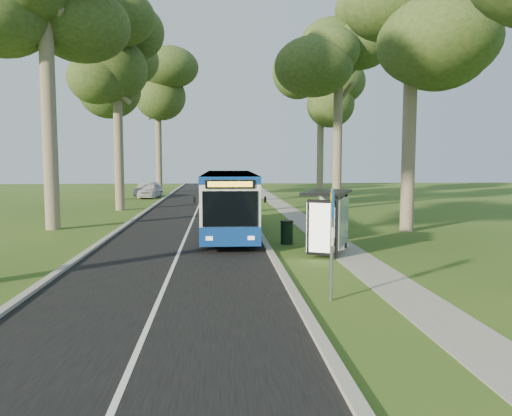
{
  "coord_description": "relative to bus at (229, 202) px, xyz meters",
  "views": [
    {
      "loc": [
        -1.98,
        -18.3,
        3.55
      ],
      "look_at": [
        -0.42,
        2.13,
        1.6
      ],
      "focal_mm": 35.0,
      "sensor_mm": 36.0,
      "label": 1
    }
  ],
  "objects": [
    {
      "name": "ground",
      "position": [
        1.44,
        -5.79,
        -1.53
      ],
      "size": [
        120.0,
        120.0,
        0.0
      ],
      "primitive_type": "plane",
      "color": "#325019",
      "rests_on": "ground"
    },
    {
      "name": "road",
      "position": [
        -2.06,
        4.21,
        -1.52
      ],
      "size": [
        7.0,
        100.0,
        0.02
      ],
      "primitive_type": "cube",
      "color": "black",
      "rests_on": "ground"
    },
    {
      "name": "kerb_east",
      "position": [
        1.44,
        4.21,
        -1.47
      ],
      "size": [
        0.25,
        100.0,
        0.12
      ],
      "primitive_type": "cube",
      "color": "#9E9B93",
      "rests_on": "ground"
    },
    {
      "name": "kerb_west",
      "position": [
        -5.56,
        4.21,
        -1.47
      ],
      "size": [
        0.25,
        100.0,
        0.12
      ],
      "primitive_type": "cube",
      "color": "#9E9B93",
      "rests_on": "ground"
    },
    {
      "name": "centre_line",
      "position": [
        -2.06,
        4.21,
        -1.51
      ],
      "size": [
        0.12,
        100.0,
        0.0
      ],
      "primitive_type": "cube",
      "color": "white",
      "rests_on": "road"
    },
    {
      "name": "footpath",
      "position": [
        4.44,
        4.21,
        -1.52
      ],
      "size": [
        1.5,
        100.0,
        0.02
      ],
      "primitive_type": "cube",
      "color": "gray",
      "rests_on": "ground"
    },
    {
      "name": "bus",
      "position": [
        0.0,
        0.0,
        0.0
      ],
      "size": [
        2.52,
        11.2,
        2.96
      ],
      "rotation": [
        0.0,
        0.0,
        -0.02
      ],
      "color": "white",
      "rests_on": "ground"
    },
    {
      "name": "bus_stop_sign",
      "position": [
        2.31,
        -11.86,
        0.23
      ],
      "size": [
        0.1,
        0.4,
        2.86
      ],
      "rotation": [
        0.0,
        0.0,
        -0.11
      ],
      "color": "gray",
      "rests_on": "ground"
    },
    {
      "name": "bus_shelter",
      "position": [
        3.77,
        -5.7,
        0.15
      ],
      "size": [
        2.48,
        3.16,
        2.4
      ],
      "rotation": [
        0.0,
        0.0,
        -0.4
      ],
      "color": "black",
      "rests_on": "ground"
    },
    {
      "name": "litter_bin",
      "position": [
        2.37,
        -3.18,
        -1.03
      ],
      "size": [
        0.57,
        0.57,
        1.0
      ],
      "rotation": [
        0.0,
        0.0,
        -0.12
      ],
      "color": "black",
      "rests_on": "ground"
    },
    {
      "name": "car_white",
      "position": [
        -6.99,
        23.98,
        -0.83
      ],
      "size": [
        2.21,
        4.33,
        1.41
      ],
      "primitive_type": "imported",
      "rotation": [
        0.0,
        0.0,
        -0.14
      ],
      "color": "silver",
      "rests_on": "ground"
    },
    {
      "name": "car_silver",
      "position": [
        -7.41,
        25.09,
        -0.8
      ],
      "size": [
        2.04,
        4.56,
        1.45
      ],
      "primitive_type": "imported",
      "rotation": [
        0.0,
        0.0,
        -0.12
      ],
      "color": "#9D9FA4",
      "rests_on": "ground"
    },
    {
      "name": "tree_west_c",
      "position": [
        -7.56,
        12.21,
        9.18
      ],
      "size": [
        5.2,
        5.2,
        14.45
      ],
      "color": "#7A6B56",
      "rests_on": "ground"
    },
    {
      "name": "tree_west_d",
      "position": [
        -9.56,
        22.21,
        9.84
      ],
      "size": [
        5.2,
        5.2,
        15.35
      ],
      "color": "#7A6B56",
      "rests_on": "ground"
    },
    {
      "name": "tree_west_e",
      "position": [
        -7.06,
        32.21,
        9.76
      ],
      "size": [
        5.2,
        5.2,
        15.24
      ],
      "color": "#7A6B56",
      "rests_on": "ground"
    },
    {
      "name": "tree_east_b",
      "position": [
        8.94,
        0.21,
        9.64
      ],
      "size": [
        5.2,
        5.2,
        15.08
      ],
      "color": "#7A6B56",
      "rests_on": "ground"
    },
    {
      "name": "tree_east_c",
      "position": [
        8.24,
        12.21,
        9.46
      ],
      "size": [
        5.2,
        5.2,
        14.83
      ],
      "color": "#7A6B56",
      "rests_on": "ground"
    },
    {
      "name": "tree_east_d",
      "position": [
        9.44,
        24.21,
        8.68
      ],
      "size": [
        5.2,
        5.2,
        13.77
      ],
      "color": "#7A6B56",
      "rests_on": "ground"
    }
  ]
}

